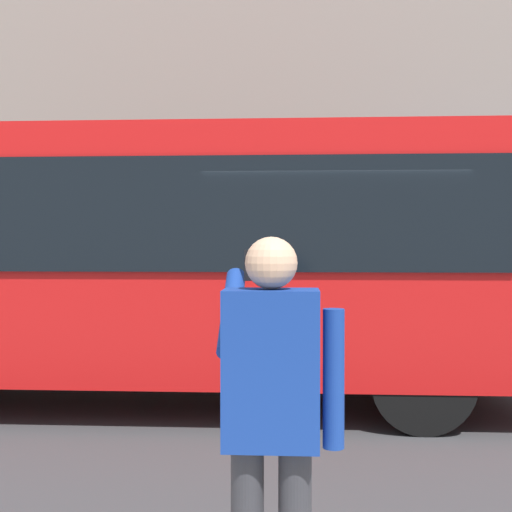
% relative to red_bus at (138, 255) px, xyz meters
% --- Properties ---
extents(ground_plane, '(60.00, 60.00, 0.00)m').
position_rel_red_bus_xyz_m(ground_plane, '(-2.18, 0.07, -1.68)').
color(ground_plane, '#38383A').
extents(building_facade_far, '(28.00, 1.55, 12.00)m').
position_rel_red_bus_xyz_m(building_facade_far, '(-2.19, -6.72, 4.30)').
color(building_facade_far, gray).
rests_on(building_facade_far, ground_plane).
extents(red_bus, '(9.05, 2.54, 3.08)m').
position_rel_red_bus_xyz_m(red_bus, '(0.00, 0.00, 0.00)').
color(red_bus, red).
rests_on(red_bus, ground_plane).
extents(pedestrian_photographer, '(0.53, 0.52, 1.70)m').
position_rel_red_bus_xyz_m(pedestrian_photographer, '(-1.71, 4.76, -0.54)').
color(pedestrian_photographer, '#2D2D33').
rests_on(pedestrian_photographer, sidewalk_curb).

